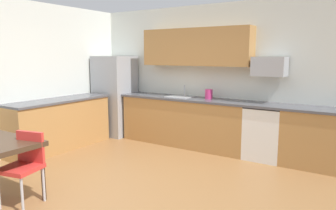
{
  "coord_description": "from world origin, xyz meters",
  "views": [
    {
      "loc": [
        2.62,
        -3.05,
        1.75
      ],
      "look_at": [
        0.0,
        1.0,
        1.0
      ],
      "focal_mm": 34.34,
      "sensor_mm": 36.0,
      "label": 1
    }
  ],
  "objects_px": {
    "oven_range": "(265,132)",
    "kettle": "(209,95)",
    "chair_near_table": "(25,162)",
    "microwave": "(270,67)",
    "refrigerator": "(115,96)"
  },
  "relations": [
    {
      "from": "oven_range",
      "to": "chair_near_table",
      "type": "xyz_separation_m",
      "value": [
        -1.89,
        -3.22,
        0.05
      ]
    },
    {
      "from": "oven_range",
      "to": "kettle",
      "type": "bearing_deg",
      "value": 177.36
    },
    {
      "from": "oven_range",
      "to": "kettle",
      "type": "distance_m",
      "value": 1.22
    },
    {
      "from": "refrigerator",
      "to": "kettle",
      "type": "bearing_deg",
      "value": 3.36
    },
    {
      "from": "chair_near_table",
      "to": "microwave",
      "type": "bearing_deg",
      "value": 60.3
    },
    {
      "from": "refrigerator",
      "to": "microwave",
      "type": "relative_size",
      "value": 3.2
    },
    {
      "from": "refrigerator",
      "to": "oven_range",
      "type": "distance_m",
      "value": 3.32
    },
    {
      "from": "oven_range",
      "to": "refrigerator",
      "type": "bearing_deg",
      "value": -178.61
    },
    {
      "from": "oven_range",
      "to": "chair_near_table",
      "type": "height_order",
      "value": "oven_range"
    },
    {
      "from": "oven_range",
      "to": "microwave",
      "type": "bearing_deg",
      "value": 90.0
    },
    {
      "from": "refrigerator",
      "to": "kettle",
      "type": "xyz_separation_m",
      "value": [
        2.21,
        0.13,
        0.16
      ]
    },
    {
      "from": "microwave",
      "to": "oven_range",
      "type": "bearing_deg",
      "value": -90.0
    },
    {
      "from": "microwave",
      "to": "kettle",
      "type": "distance_m",
      "value": 1.21
    },
    {
      "from": "refrigerator",
      "to": "oven_range",
      "type": "height_order",
      "value": "refrigerator"
    },
    {
      "from": "oven_range",
      "to": "chair_near_table",
      "type": "relative_size",
      "value": 1.07
    }
  ]
}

